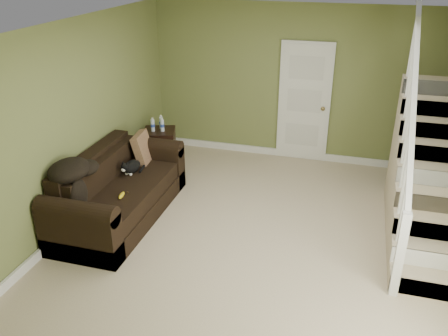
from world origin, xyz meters
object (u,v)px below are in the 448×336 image
Objects in this scene: sofa at (117,194)px; side_table at (160,147)px; cat at (131,167)px; banana at (122,195)px.

side_table is (-0.14, 1.78, -0.03)m from sofa.
cat is 2.72× the size of banana.
cat is at bearing 97.38° from banana.
side_table is at bearing 94.47° from sofa.
cat reaches higher than banana.
banana is (0.20, -0.68, -0.07)m from cat.
banana is at bearing -79.74° from side_table.
sofa is 0.43m from banana.
banana is (0.24, -0.31, 0.17)m from sofa.
side_table reaches higher than cat.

